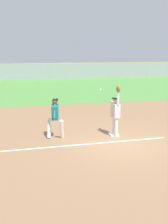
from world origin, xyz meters
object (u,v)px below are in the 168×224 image
object	(u,v)px
fielder	(116,111)
runner	(55,115)
parked_car_red	(74,71)
parked_car_white	(103,71)
parked_car_green	(41,72)
parked_car_black	(4,73)
baseball	(101,89)
first_base	(114,135)

from	to	relation	value
fielder	runner	distance (m)	2.60
parked_car_red	parked_car_white	distance (m)	4.67
runner	parked_car_red	size ratio (longest dim) A/B	0.38
parked_car_green	parked_car_red	xyz separation A→B (m)	(4.84, 0.43, 0.00)
fielder	parked_car_black	bearing A→B (deg)	-82.49
parked_car_black	parked_car_red	xyz separation A→B (m)	(9.92, -0.12, 0.00)
baseball	fielder	bearing A→B (deg)	-27.95
runner	parked_car_red	world-z (taller)	runner
fielder	parked_car_green	distance (m)	28.78
parked_car_green	parked_car_black	bearing A→B (deg)	174.95
parked_car_green	parked_car_red	world-z (taller)	same
baseball	parked_car_green	size ratio (longest dim) A/B	0.02
baseball	parked_car_white	distance (m)	30.73
runner	parked_car_black	bearing A→B (deg)	109.14
baseball	parked_car_red	bearing A→B (deg)	81.08
first_base	parked_car_white	xyz separation A→B (m)	(8.61, 29.49, 0.63)
parked_car_green	fielder	bearing A→B (deg)	-87.08
parked_car_red	parked_car_white	xyz separation A→B (m)	(4.65, 0.41, 0.00)
fielder	parked_car_white	xyz separation A→B (m)	(8.59, 29.61, -0.45)
runner	parked_car_white	size ratio (longest dim) A/B	0.38
baseball	parked_car_white	world-z (taller)	baseball
fielder	runner	xyz separation A→B (m)	(-2.57, 0.34, -0.12)
fielder	baseball	size ratio (longest dim) A/B	30.81
parked_car_white	first_base	bearing A→B (deg)	-110.56
baseball	parked_car_red	size ratio (longest dim) A/B	0.02
parked_car_red	parked_car_white	world-z (taller)	same
parked_car_green	parked_car_white	bearing A→B (deg)	6.19
parked_car_green	parked_car_red	bearing A→B (deg)	6.20
runner	baseball	world-z (taller)	baseball
first_base	fielder	distance (m)	1.09
parked_car_white	fielder	bearing A→B (deg)	-110.47
baseball	parked_car_white	xyz separation A→B (m)	(9.19, 29.29, -1.37)
parked_car_green	parked_car_red	distance (m)	4.86
baseball	parked_car_red	xyz separation A→B (m)	(4.53, 28.88, -1.37)
baseball	parked_car_black	bearing A→B (deg)	100.52
runner	parked_car_green	distance (m)	28.48
first_base	parked_car_red	bearing A→B (deg)	82.26
runner	baseball	bearing A→B (deg)	11.78
parked_car_green	runner	bearing A→B (deg)	-92.24
parked_car_green	parked_car_white	xyz separation A→B (m)	(9.50, 0.84, 0.00)
fielder	runner	bearing A→B (deg)	-11.49
baseball	parked_car_red	distance (m)	29.27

